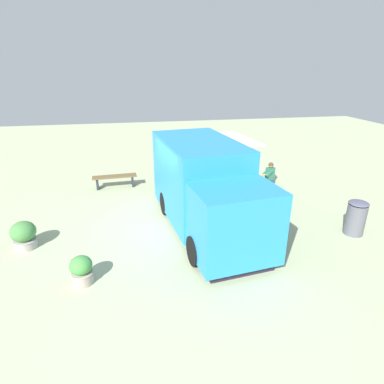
# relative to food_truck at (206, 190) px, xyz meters

# --- Properties ---
(ground_plane) EXTENTS (40.00, 40.00, 0.00)m
(ground_plane) POSITION_rel_food_truck_xyz_m (0.53, -0.41, -1.24)
(ground_plane) COLOR #A9B48A
(food_truck) EXTENTS (3.03, 5.48, 2.60)m
(food_truck) POSITION_rel_food_truck_xyz_m (0.00, 0.00, 0.00)
(food_truck) COLOR #2788D8
(food_truck) RESTS_ON ground_plane
(person_customer) EXTENTS (0.79, 0.57, 0.89)m
(person_customer) POSITION_rel_food_truck_xyz_m (-3.62, -3.41, -0.89)
(person_customer) COLOR navy
(person_customer) RESTS_ON ground_plane
(planter_flowering_near) EXTENTS (0.66, 0.66, 0.78)m
(planter_flowering_near) POSITION_rel_food_truck_xyz_m (5.11, 0.24, -0.84)
(planter_flowering_near) COLOR #A3958E
(planter_flowering_near) RESTS_ON ground_plane
(planter_flowering_far) EXTENTS (0.51, 0.51, 0.69)m
(planter_flowering_far) POSITION_rel_food_truck_xyz_m (3.38, 2.13, -0.88)
(planter_flowering_far) COLOR #A39386
(planter_flowering_far) RESTS_ON ground_plane
(plaza_bench) EXTENTS (1.78, 0.50, 0.51)m
(plaza_bench) POSITION_rel_food_truck_xyz_m (2.85, -4.05, -0.85)
(plaza_bench) COLOR brown
(plaza_bench) RESTS_ON ground_plane
(trash_bin) EXTENTS (0.56, 0.56, 1.05)m
(trash_bin) POSITION_rel_food_truck_xyz_m (-4.24, 1.25, -0.71)
(trash_bin) COLOR #56575F
(trash_bin) RESTS_ON ground_plane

